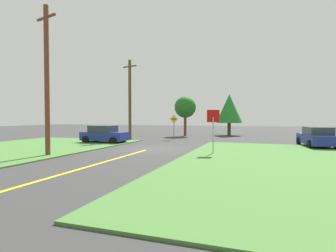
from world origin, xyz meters
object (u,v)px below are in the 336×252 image
Objects in this scene: pine_tree_center at (185,107)px; utility_pole_mid at (130,99)px; oak_tree_left at (229,109)px; direction_sign at (174,124)px; parked_car_near_building at (104,134)px; car_on_crossroad at (316,137)px; stop_sign at (213,123)px; utility_pole_near at (47,79)px.

utility_pole_mid is at bearing -114.86° from pine_tree_center.
utility_pole_mid is 14.29m from oak_tree_left.
pine_tree_center is (-5.33, -2.74, 0.14)m from oak_tree_left.
direction_sign is 10.33m from oak_tree_left.
pine_tree_center reaches higher than parked_car_near_building.
oak_tree_left is 6.00m from pine_tree_center.
direction_sign is (4.19, 2.10, -2.65)m from utility_pole_mid.
oak_tree_left reaches higher than car_on_crossroad.
stop_sign is 9.96m from car_on_crossroad.
stop_sign is at bearing 22.93° from utility_pole_near.
parked_car_near_building is at bearing -130.21° from direction_sign.
utility_pole_mid reaches higher than direction_sign.
car_on_crossroad is at bearing -56.94° from oak_tree_left.
oak_tree_left is at bearing 60.79° from direction_sign.
oak_tree_left reaches higher than direction_sign.
utility_pole_mid is 5.38m from direction_sign.
car_on_crossroad is 0.52× the size of utility_pole_near.
direction_sign is (4.96, 5.87, 0.85)m from parked_car_near_building.
car_on_crossroad is 16.75m from pine_tree_center.
parked_car_near_building is 9.43m from utility_pole_near.
utility_pole_near is 1.09× the size of utility_pole_mid.
pine_tree_center is at bearing 81.13° from utility_pole_near.
stop_sign is at bearing 127.32° from car_on_crossroad.
oak_tree_left reaches higher than pine_tree_center.
stop_sign is 1.07× the size of direction_sign.
direction_sign reaches higher than parked_car_near_building.
car_on_crossroad is at bearing -35.76° from pine_tree_center.
utility_pole_near reaches higher than utility_pole_mid.
direction_sign is (-13.01, 3.52, 0.85)m from car_on_crossroad.
pine_tree_center reaches higher than stop_sign.
oak_tree_left reaches higher than stop_sign.
utility_pole_mid reaches higher than car_on_crossroad.
utility_pole_mid reaches higher than oak_tree_left.
stop_sign is at bearing -22.64° from parked_car_near_building.
car_on_crossroad is at bearing -4.72° from utility_pole_mid.
utility_pole_mid reaches higher than stop_sign.
oak_tree_left is at bearing 27.15° from pine_tree_center.
parked_car_near_building is at bearing -31.51° from stop_sign.
parked_car_near_building is 0.46× the size of utility_pole_near.
pine_tree_center is (-6.25, 16.48, 1.68)m from stop_sign.
pine_tree_center is at bearing 93.56° from direction_sign.
utility_pole_mid is at bearing 92.88° from utility_pole_near.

